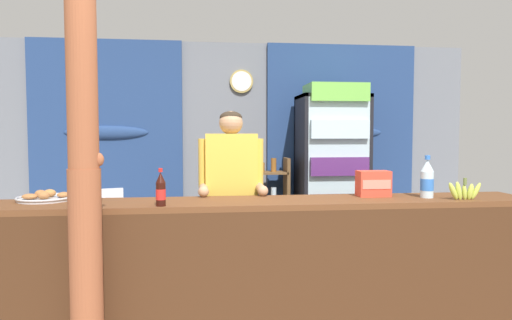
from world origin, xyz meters
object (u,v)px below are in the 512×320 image
stall_counter (266,255)px  shopkeeper (231,185)px  plastic_lawn_chair (104,227)px  soda_bottle_cola (161,190)px  banana_bunch (464,191)px  snack_box_crackers (373,184)px  pastry_tray (45,197)px  timber_post (84,177)px  drink_fridge (333,164)px  bottle_shelf_rack (268,204)px  soda_bottle_water (427,180)px

stall_counter → shopkeeper: (-0.20, 0.58, 0.42)m
plastic_lawn_chair → soda_bottle_cola: 1.80m
soda_bottle_cola → banana_bunch: size_ratio=0.91×
stall_counter → snack_box_crackers: bearing=14.2°
plastic_lawn_chair → pastry_tray: pastry_tray is taller
timber_post → shopkeeper: (0.92, 0.85, -0.15)m
snack_box_crackers → banana_bunch: 0.63m
drink_fridge → bottle_shelf_rack: bearing=167.1°
drink_fridge → banana_bunch: size_ratio=7.27×
bottle_shelf_rack → snack_box_crackers: bearing=-74.5°
stall_counter → banana_bunch: 1.48m
stall_counter → timber_post: (-1.13, -0.27, 0.58)m
plastic_lawn_chair → banana_bunch: 3.25m
stall_counter → bottle_shelf_rack: size_ratio=3.44×
bottle_shelf_rack → soda_bottle_water: size_ratio=3.63×
drink_fridge → bottle_shelf_rack: drink_fridge is taller
snack_box_crackers → pastry_tray: 2.38m
drink_fridge → timber_post: bearing=-134.3°
snack_box_crackers → banana_bunch: snack_box_crackers is taller
stall_counter → plastic_lawn_chair: (-1.41, 1.49, -0.09)m
plastic_lawn_chair → drink_fridge: bearing=10.4°
drink_fridge → bottle_shelf_rack: (-0.72, 0.17, -0.48)m
banana_bunch → shopkeeper: bearing=159.4°
stall_counter → banana_bunch: bearing=-1.1°
soda_bottle_cola → pastry_tray: 0.90m
shopkeeper → soda_bottle_cola: bearing=-127.3°
stall_counter → soda_bottle_cola: size_ratio=15.83×
bottle_shelf_rack → plastic_lawn_chair: bearing=-160.4°
drink_fridge → banana_bunch: bearing=-78.9°
banana_bunch → soda_bottle_water: bearing=149.9°
drink_fridge → pastry_tray: size_ratio=5.12×
bottle_shelf_rack → pastry_tray: bottle_shelf_rack is taller
stall_counter → snack_box_crackers: 0.98m
timber_post → plastic_lawn_chair: (-0.28, 1.76, -0.66)m
pastry_tray → banana_bunch: size_ratio=1.42×
timber_post → drink_fridge: 3.09m
stall_counter → banana_bunch: (1.42, -0.03, 0.43)m
bottle_shelf_rack → snack_box_crackers: 2.02m
stall_counter → plastic_lawn_chair: 2.06m
soda_bottle_water → banana_bunch: bearing=-30.1°
pastry_tray → timber_post: bearing=-53.0°
timber_post → banana_bunch: (2.54, 0.24, -0.15)m
snack_box_crackers → banana_bunch: (0.58, -0.24, -0.04)m
timber_post → snack_box_crackers: (1.97, 0.48, -0.12)m
soda_bottle_water → soda_bottle_cola: bearing=-175.1°
stall_counter → pastry_tray: size_ratio=10.18×
shopkeeper → soda_bottle_cola: (-0.50, -0.65, 0.05)m
stall_counter → plastic_lawn_chair: stall_counter is taller
drink_fridge → shopkeeper: size_ratio=1.23×
soda_bottle_cola → stall_counter: bearing=5.6°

